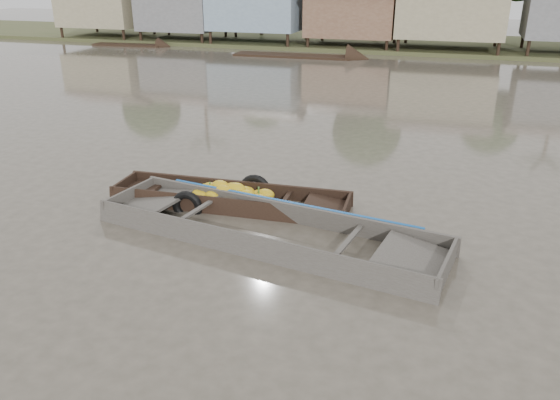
% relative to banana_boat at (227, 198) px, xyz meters
% --- Properties ---
extents(ground, '(120.00, 120.00, 0.00)m').
position_rel_banana_boat_xyz_m(ground, '(1.23, -1.80, -0.14)').
color(ground, '#4C463A').
rests_on(ground, ground).
extents(riverbank, '(120.00, 12.47, 10.22)m').
position_rel_banana_boat_xyz_m(riverbank, '(4.26, 30.06, 2.93)').
color(riverbank, '#384723').
rests_on(riverbank, ground).
extents(banana_boat, '(5.43, 1.58, 0.77)m').
position_rel_banana_boat_xyz_m(banana_boat, '(0.00, 0.00, 0.00)').
color(banana_boat, black).
rests_on(banana_boat, ground).
extents(viewer_boat, '(7.24, 2.91, 0.57)m').
position_rel_banana_boat_xyz_m(viewer_boat, '(1.43, -1.29, -0.09)').
color(viewer_boat, '#3F3A35').
rests_on(viewer_boat, ground).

